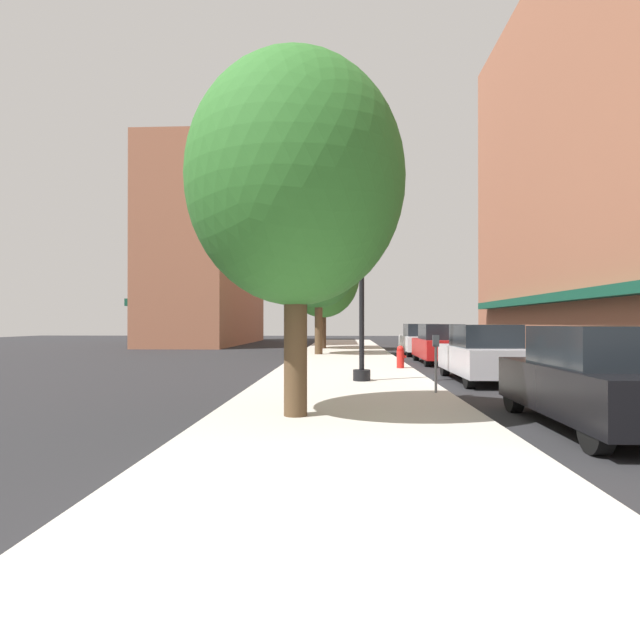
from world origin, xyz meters
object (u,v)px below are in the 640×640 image
at_px(fire_hydrant, 400,357).
at_px(tree_mid, 323,276).
at_px(car_black, 597,379).
at_px(lamppost, 362,269).
at_px(car_silver, 483,354).
at_px(tree_near, 319,264).
at_px(car_white, 420,340).
at_px(tree_far, 296,182).
at_px(car_red, 440,344).
at_px(parking_meter_near, 436,356).

bearing_deg(fire_hydrant, tree_mid, 103.45).
bearing_deg(car_black, fire_hydrant, 103.27).
height_order(lamppost, car_silver, lamppost).
height_order(tree_near, car_white, tree_near).
xyz_separation_m(tree_mid, car_white, (5.34, -4.54, -3.84)).
xyz_separation_m(tree_far, car_silver, (4.87, 6.31, -3.33)).
distance_m(lamppost, fire_hydrant, 5.05).
xyz_separation_m(car_black, car_red, (0.00, 13.33, 0.00)).
xyz_separation_m(car_silver, car_white, (0.00, 12.29, 0.00)).
distance_m(fire_hydrant, car_silver, 3.70).
relative_size(parking_meter_near, tree_mid, 0.18).
height_order(fire_hydrant, parking_meter_near, parking_meter_near).
bearing_deg(car_red, lamppost, -115.08).
distance_m(lamppost, parking_meter_near, 3.63).
xyz_separation_m(tree_mid, car_red, (5.34, -10.20, -3.84)).
bearing_deg(lamppost, fire_hydrant, 69.43).
bearing_deg(tree_near, parking_meter_near, -76.66).
xyz_separation_m(tree_near, car_red, (5.32, -4.31, -3.92)).
bearing_deg(parking_meter_near, car_silver, 59.35).
relative_size(lamppost, car_silver, 1.37).
bearing_deg(parking_meter_near, car_white, 82.87).
bearing_deg(car_black, tree_mid, 104.20).
distance_m(car_black, car_red, 13.33).
xyz_separation_m(car_red, car_white, (0.00, 5.66, 0.00)).
bearing_deg(tree_far, parking_meter_near, 45.92).
height_order(car_black, car_white, same).
distance_m(fire_hydrant, car_black, 9.98).
xyz_separation_m(parking_meter_near, tree_near, (-3.37, 14.23, 3.78)).
bearing_deg(lamppost, tree_mid, 95.76).
bearing_deg(tree_mid, car_white, -40.37).
xyz_separation_m(tree_mid, car_black, (5.34, -23.53, -3.84)).
distance_m(lamppost, tree_mid, 17.92).
bearing_deg(lamppost, parking_meter_near, -55.73).
relative_size(tree_mid, tree_far, 1.16).
height_order(fire_hydrant, tree_near, tree_near).
distance_m(lamppost, car_red, 8.70).
height_order(tree_near, car_black, tree_near).
relative_size(car_silver, car_white, 1.00).
distance_m(parking_meter_near, car_black, 3.93).
distance_m(tree_far, car_black, 5.92).
distance_m(lamppost, tree_near, 12.11).
xyz_separation_m(tree_far, car_black, (4.87, -0.38, -3.33)).
height_order(lamppost, tree_far, tree_far).
xyz_separation_m(parking_meter_near, car_black, (1.95, -3.41, -0.14)).
distance_m(fire_hydrant, car_red, 4.13).
relative_size(parking_meter_near, car_white, 0.30).
bearing_deg(car_red, car_black, -89.94).
bearing_deg(tree_near, car_silver, -64.05).
xyz_separation_m(car_silver, car_red, (0.00, 6.63, 0.00)).
bearing_deg(parking_meter_near, tree_mid, 99.57).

